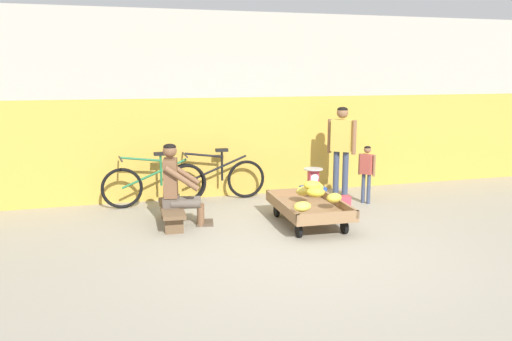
% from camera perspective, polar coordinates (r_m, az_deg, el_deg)
% --- Properties ---
extents(ground_plane, '(80.00, 80.00, 0.00)m').
position_cam_1_polar(ground_plane, '(6.33, 4.94, -8.64)').
color(ground_plane, gray).
extents(back_wall, '(16.00, 0.30, 3.06)m').
position_cam_1_polar(back_wall, '(8.96, -2.19, 7.12)').
color(back_wall, gold).
rests_on(back_wall, ground).
extents(banana_cart, '(0.89, 1.47, 0.36)m').
position_cam_1_polar(banana_cart, '(7.29, 5.78, -4.09)').
color(banana_cart, '#8E6B47').
rests_on(banana_cart, ground).
extents(banana_pile, '(0.91, 1.35, 0.26)m').
position_cam_1_polar(banana_pile, '(7.27, 6.35, -2.34)').
color(banana_pile, yellow).
rests_on(banana_pile, banana_cart).
extents(low_bench, '(0.35, 1.11, 0.27)m').
position_cam_1_polar(low_bench, '(7.34, -9.19, -4.39)').
color(low_bench, brown).
rests_on(low_bench, ground).
extents(vendor_seated, '(0.72, 0.56, 1.14)m').
position_cam_1_polar(vendor_seated, '(7.25, -8.58, -1.57)').
color(vendor_seated, brown).
rests_on(vendor_seated, ground).
extents(plastic_crate, '(0.36, 0.28, 0.30)m').
position_cam_1_polar(plastic_crate, '(8.38, 6.22, -2.76)').
color(plastic_crate, '#234CA8').
rests_on(plastic_crate, ground).
extents(weighing_scale, '(0.30, 0.30, 0.29)m').
position_cam_1_polar(weighing_scale, '(8.31, 6.27, -0.73)').
color(weighing_scale, '#28282D').
rests_on(weighing_scale, plastic_crate).
extents(bicycle_near_left, '(1.66, 0.48, 0.86)m').
position_cam_1_polar(bicycle_near_left, '(8.40, -10.98, -1.45)').
color(bicycle_near_left, black).
rests_on(bicycle_near_left, ground).
extents(bicycle_far_left, '(1.66, 0.48, 0.86)m').
position_cam_1_polar(bicycle_far_left, '(8.65, -4.39, -0.93)').
color(bicycle_far_left, black).
rests_on(bicycle_far_left, ground).
extents(customer_adult, '(0.38, 0.37, 1.53)m').
position_cam_1_polar(customer_adult, '(8.76, 9.32, 3.09)').
color(customer_adult, '#38425B').
rests_on(customer_adult, ground).
extents(customer_child, '(0.21, 0.25, 0.93)m').
position_cam_1_polar(customer_child, '(8.54, 11.98, 0.26)').
color(customer_child, '#38425B').
rests_on(customer_child, ground).
extents(shopping_bag, '(0.18, 0.12, 0.24)m').
position_cam_1_polar(shopping_bag, '(8.08, 9.57, -3.58)').
color(shopping_bag, '#D13D4C').
rests_on(shopping_bag, ground).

